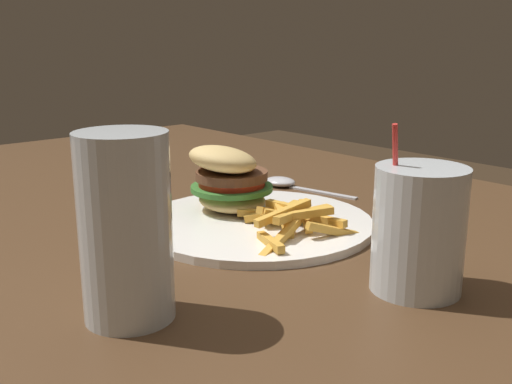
{
  "coord_description": "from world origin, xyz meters",
  "views": [
    {
      "loc": [
        -0.62,
        0.38,
        0.97
      ],
      "look_at": [
        -0.07,
        -0.1,
        0.78
      ],
      "focal_mm": 42.0,
      "sensor_mm": 36.0,
      "label": 1
    }
  ],
  "objects_px": {
    "meal_plate_near": "(245,202)",
    "juice_glass": "(418,233)",
    "spoon": "(284,183)",
    "beer_glass": "(126,233)"
  },
  "relations": [
    {
      "from": "spoon",
      "to": "beer_glass",
      "type": "bearing_deg",
      "value": 108.89
    },
    {
      "from": "meal_plate_near",
      "to": "juice_glass",
      "type": "height_order",
      "value": "juice_glass"
    },
    {
      "from": "meal_plate_near",
      "to": "beer_glass",
      "type": "distance_m",
      "value": 0.29
    },
    {
      "from": "juice_glass",
      "to": "spoon",
      "type": "distance_m",
      "value": 0.42
    },
    {
      "from": "meal_plate_near",
      "to": "spoon",
      "type": "bearing_deg",
      "value": -58.44
    },
    {
      "from": "beer_glass",
      "to": "juice_glass",
      "type": "xyz_separation_m",
      "value": [
        -0.13,
        -0.24,
        -0.02
      ]
    },
    {
      "from": "beer_glass",
      "to": "juice_glass",
      "type": "relative_size",
      "value": 1.01
    },
    {
      "from": "meal_plate_near",
      "to": "juice_glass",
      "type": "xyz_separation_m",
      "value": [
        -0.27,
        0.01,
        0.03
      ]
    },
    {
      "from": "meal_plate_near",
      "to": "spoon",
      "type": "distance_m",
      "value": 0.2
    },
    {
      "from": "juice_glass",
      "to": "spoon",
      "type": "relative_size",
      "value": 0.96
    }
  ]
}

